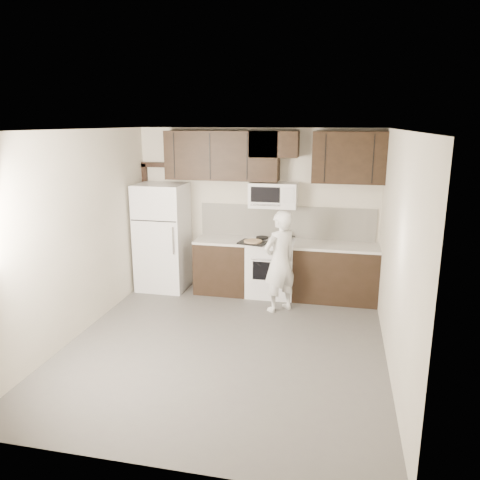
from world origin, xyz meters
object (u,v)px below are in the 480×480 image
(person, at_px, (280,262))
(refrigerator, at_px, (163,237))
(microwave, at_px, (273,195))
(stove, at_px, (271,268))

(person, bearing_deg, refrigerator, -60.98)
(microwave, xyz_separation_m, refrigerator, (-1.85, -0.17, -0.75))
(refrigerator, xyz_separation_m, person, (2.07, -0.58, -0.13))
(microwave, height_order, refrigerator, microwave)
(stove, xyz_separation_m, refrigerator, (-1.85, -0.05, 0.44))
(refrigerator, bearing_deg, person, -15.75)
(microwave, relative_size, refrigerator, 0.42)
(stove, distance_m, person, 0.74)
(person, bearing_deg, stove, -115.98)
(stove, relative_size, microwave, 1.24)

